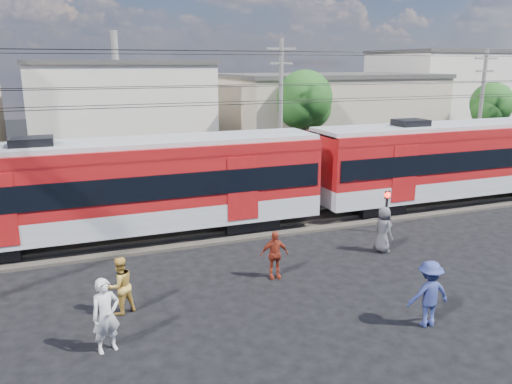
% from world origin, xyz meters
% --- Properties ---
extents(ground, '(120.00, 120.00, 0.00)m').
position_xyz_m(ground, '(0.00, 0.00, 0.00)').
color(ground, black).
rests_on(ground, ground).
extents(track_bed, '(70.00, 3.40, 0.12)m').
position_xyz_m(track_bed, '(0.00, 8.00, 0.06)').
color(track_bed, '#2D2823').
rests_on(track_bed, ground).
extents(rail_near, '(70.00, 0.12, 0.12)m').
position_xyz_m(rail_near, '(0.00, 7.25, 0.18)').
color(rail_near, '#59544C').
rests_on(rail_near, track_bed).
extents(rail_far, '(70.00, 0.12, 0.12)m').
position_xyz_m(rail_far, '(0.00, 8.75, 0.18)').
color(rail_far, '#59544C').
rests_on(rail_far, track_bed).
extents(commuter_train, '(50.30, 3.08, 4.17)m').
position_xyz_m(commuter_train, '(-3.59, 8.00, 2.40)').
color(commuter_train, black).
rests_on(commuter_train, ground).
extents(building_midwest, '(12.24, 12.24, 7.30)m').
position_xyz_m(building_midwest, '(-2.00, 27.00, 3.66)').
color(building_midwest, beige).
rests_on(building_midwest, ground).
extents(building_mideast, '(16.32, 10.20, 6.30)m').
position_xyz_m(building_mideast, '(14.00, 24.00, 3.16)').
color(building_mideast, tan).
rests_on(building_mideast, ground).
extents(building_east, '(10.20, 10.20, 8.30)m').
position_xyz_m(building_east, '(28.00, 28.00, 4.16)').
color(building_east, beige).
rests_on(building_east, ground).
extents(utility_pole_mid, '(1.80, 0.24, 8.50)m').
position_xyz_m(utility_pole_mid, '(6.00, 15.00, 4.53)').
color(utility_pole_mid, slate).
rests_on(utility_pole_mid, ground).
extents(utility_pole_east, '(1.80, 0.24, 8.00)m').
position_xyz_m(utility_pole_east, '(20.00, 14.00, 4.28)').
color(utility_pole_east, slate).
rests_on(utility_pole_east, ground).
extents(tree_near, '(3.82, 3.64, 6.72)m').
position_xyz_m(tree_near, '(9.19, 18.09, 4.66)').
color(tree_near, '#382619').
rests_on(tree_near, ground).
extents(tree_far, '(3.36, 3.12, 5.76)m').
position_xyz_m(tree_far, '(24.19, 17.09, 3.99)').
color(tree_far, '#382619').
rests_on(tree_far, ground).
extents(pedestrian_a, '(0.81, 0.64, 1.96)m').
position_xyz_m(pedestrian_a, '(-5.24, 0.00, 0.98)').
color(pedestrian_a, silver).
rests_on(pedestrian_a, ground).
extents(pedestrian_b, '(1.03, 0.93, 1.73)m').
position_xyz_m(pedestrian_b, '(-4.70, 1.92, 0.86)').
color(pedestrian_b, gold).
rests_on(pedestrian_b, ground).
extents(pedestrian_c, '(1.30, 0.83, 1.90)m').
position_xyz_m(pedestrian_c, '(3.19, -1.82, 0.95)').
color(pedestrian_c, navy).
rests_on(pedestrian_c, ground).
extents(pedestrian_d, '(1.02, 0.52, 1.67)m').
position_xyz_m(pedestrian_d, '(0.44, 2.63, 0.83)').
color(pedestrian_d, maroon).
rests_on(pedestrian_d, ground).
extents(pedestrian_e, '(0.67, 0.94, 1.80)m').
position_xyz_m(pedestrian_e, '(5.31, 3.39, 0.90)').
color(pedestrian_e, '#48484D').
rests_on(pedestrian_e, ground).
extents(car_silver, '(3.89, 1.61, 1.32)m').
position_xyz_m(car_silver, '(20.99, 13.13, 0.66)').
color(car_silver, '#B9BBC0').
rests_on(car_silver, ground).
extents(crossing_signal, '(0.27, 0.27, 1.86)m').
position_xyz_m(crossing_signal, '(6.72, 5.23, 1.29)').
color(crossing_signal, black).
rests_on(crossing_signal, ground).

